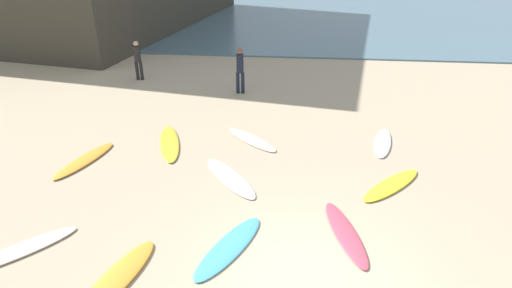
# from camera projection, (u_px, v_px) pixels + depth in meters

# --- Properties ---
(ground_plane) EXTENTS (120.00, 120.00, 0.00)m
(ground_plane) POSITION_uv_depth(u_px,v_px,m) (304.00, 281.00, 7.87)
(ground_plane) COLOR tan
(ocean_water) EXTENTS (120.00, 40.00, 0.08)m
(ocean_water) POSITION_uv_depth(u_px,v_px,m) (303.00, 0.00, 39.25)
(ocean_water) COLOR slate
(ocean_water) RESTS_ON ground_plane
(surfboard_0) EXTENTS (1.97, 2.03, 0.07)m
(surfboard_0) POSITION_uv_depth(u_px,v_px,m) (391.00, 185.00, 10.77)
(surfboard_0) COLOR yellow
(surfboard_0) RESTS_ON ground_plane
(surfboard_1) EXTENTS (1.19, 2.34, 0.09)m
(surfboard_1) POSITION_uv_depth(u_px,v_px,m) (117.00, 279.00, 7.86)
(surfboard_1) COLOR gold
(surfboard_1) RESTS_ON ground_plane
(surfboard_2) EXTENTS (1.95, 1.90, 0.06)m
(surfboard_2) POSITION_uv_depth(u_px,v_px,m) (251.00, 139.00, 13.12)
(surfboard_2) COLOR #F2EBBF
(surfboard_2) RESTS_ON ground_plane
(surfboard_3) EXTENTS (0.96, 2.15, 0.07)m
(surfboard_3) POSITION_uv_depth(u_px,v_px,m) (383.00, 143.00, 12.91)
(surfboard_3) COLOR silver
(surfboard_3) RESTS_ON ground_plane
(surfboard_4) EXTENTS (1.06, 2.32, 0.07)m
(surfboard_4) POSITION_uv_depth(u_px,v_px,m) (345.00, 233.00, 9.06)
(surfboard_4) COLOR #E4485E
(surfboard_4) RESTS_ON ground_plane
(surfboard_5) EXTENTS (1.50, 2.31, 0.06)m
(surfboard_5) POSITION_uv_depth(u_px,v_px,m) (229.00, 247.00, 8.66)
(surfboard_5) COLOR #48A2D8
(surfboard_5) RESTS_ON ground_plane
(surfboard_6) EXTENTS (1.97, 2.00, 0.07)m
(surfboard_6) POSITION_uv_depth(u_px,v_px,m) (20.00, 250.00, 8.57)
(surfboard_6) COLOR silver
(surfboard_6) RESTS_ON ground_plane
(surfboard_7) EXTENTS (1.92, 2.23, 0.06)m
(surfboard_7) POSITION_uv_depth(u_px,v_px,m) (230.00, 178.00, 11.09)
(surfboard_7) COLOR white
(surfboard_7) RESTS_ON ground_plane
(surfboard_8) EXTENTS (1.33, 2.60, 0.08)m
(surfboard_8) POSITION_uv_depth(u_px,v_px,m) (169.00, 143.00, 12.88)
(surfboard_8) COLOR yellow
(surfboard_8) RESTS_ON ground_plane
(surfboard_9) EXTENTS (1.18, 2.38, 0.09)m
(surfboard_9) POSITION_uv_depth(u_px,v_px,m) (84.00, 160.00, 11.92)
(surfboard_9) COLOR gold
(surfboard_9) RESTS_ON ground_plane
(beachgoer_near) EXTENTS (0.34, 0.30, 1.83)m
(beachgoer_near) POSITION_uv_depth(u_px,v_px,m) (240.00, 68.00, 16.49)
(beachgoer_near) COLOR #191E33
(beachgoer_near) RESTS_ON ground_plane
(beachgoer_mid) EXTENTS (0.34, 0.28, 1.70)m
(beachgoer_mid) POSITION_uv_depth(u_px,v_px,m) (138.00, 59.00, 18.05)
(beachgoer_mid) COLOR black
(beachgoer_mid) RESTS_ON ground_plane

